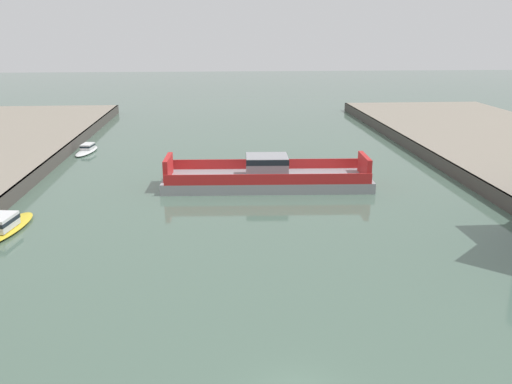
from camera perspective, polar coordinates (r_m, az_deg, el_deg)
chain_ferry at (r=57.85m, az=1.14°, el=1.61°), size 22.22×7.64×3.35m
moored_boat_mid_left at (r=49.50m, az=-25.02°, el=-3.23°), size 3.49×8.53×1.54m
moored_boat_mid_right at (r=77.73m, az=-17.39°, el=4.32°), size 2.75×6.80×1.14m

